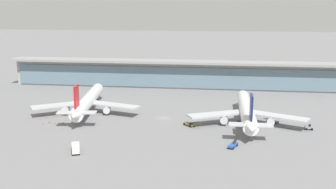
{
  "coord_description": "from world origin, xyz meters",
  "views": [
    {
      "loc": [
        23.49,
        -155.14,
        43.93
      ],
      "look_at": [
        0.0,
        11.62,
        7.22
      ],
      "focal_mm": 43.1,
      "sensor_mm": 36.0,
      "label": 1
    }
  ],
  "objects_px": {
    "airliner_centre_stand": "(247,111)",
    "service_truck_by_tail_grey": "(273,120)",
    "service_truck_on_taxiway_grey": "(309,128)",
    "safety_cone_echo": "(43,123)",
    "safety_cone_bravo": "(54,123)",
    "safety_cone_charlie": "(95,124)",
    "service_truck_mid_apron_olive": "(189,124)",
    "service_truck_under_wing_red": "(76,147)",
    "airliner_left_stand": "(88,101)",
    "service_truck_near_nose_blue": "(233,145)",
    "safety_cone_alpha": "(63,123)",
    "safety_cone_delta": "(49,122)"
  },
  "relations": [
    {
      "from": "safety_cone_delta",
      "to": "safety_cone_echo",
      "type": "height_order",
      "value": "same"
    },
    {
      "from": "airliner_left_stand",
      "to": "safety_cone_echo",
      "type": "distance_m",
      "value": 22.72
    },
    {
      "from": "service_truck_mid_apron_olive",
      "to": "safety_cone_bravo",
      "type": "height_order",
      "value": "service_truck_mid_apron_olive"
    },
    {
      "from": "service_truck_near_nose_blue",
      "to": "safety_cone_bravo",
      "type": "distance_m",
      "value": 69.78
    },
    {
      "from": "airliner_centre_stand",
      "to": "service_truck_by_tail_grey",
      "type": "xyz_separation_m",
      "value": [
        10.48,
        2.89,
        -4.14
      ]
    },
    {
      "from": "airliner_left_stand",
      "to": "service_truck_near_nose_blue",
      "type": "bearing_deg",
      "value": -30.46
    },
    {
      "from": "safety_cone_bravo",
      "to": "safety_cone_charlie",
      "type": "relative_size",
      "value": 1.0
    },
    {
      "from": "service_truck_by_tail_grey",
      "to": "safety_cone_alpha",
      "type": "distance_m",
      "value": 81.49
    },
    {
      "from": "service_truck_under_wing_red",
      "to": "service_truck_on_taxiway_grey",
      "type": "height_order",
      "value": "service_truck_under_wing_red"
    },
    {
      "from": "airliner_centre_stand",
      "to": "service_truck_near_nose_blue",
      "type": "bearing_deg",
      "value": -100.86
    },
    {
      "from": "service_truck_by_tail_grey",
      "to": "safety_cone_charlie",
      "type": "bearing_deg",
      "value": -168.94
    },
    {
      "from": "safety_cone_alpha",
      "to": "airliner_left_stand",
      "type": "bearing_deg",
      "value": 76.33
    },
    {
      "from": "airliner_centre_stand",
      "to": "airliner_left_stand",
      "type": "bearing_deg",
      "value": 173.95
    },
    {
      "from": "safety_cone_delta",
      "to": "service_truck_mid_apron_olive",
      "type": "bearing_deg",
      "value": 3.05
    },
    {
      "from": "safety_cone_charlie",
      "to": "safety_cone_echo",
      "type": "height_order",
      "value": "same"
    },
    {
      "from": "airliner_left_stand",
      "to": "safety_cone_charlie",
      "type": "xyz_separation_m",
      "value": [
        8.65,
        -17.28,
        -4.63
      ]
    },
    {
      "from": "service_truck_by_tail_grey",
      "to": "service_truck_mid_apron_olive",
      "type": "bearing_deg",
      "value": -162.57
    },
    {
      "from": "airliner_centre_stand",
      "to": "safety_cone_bravo",
      "type": "distance_m",
      "value": 74.02
    },
    {
      "from": "airliner_centre_stand",
      "to": "safety_cone_bravo",
      "type": "height_order",
      "value": "airliner_centre_stand"
    },
    {
      "from": "safety_cone_alpha",
      "to": "safety_cone_charlie",
      "type": "xyz_separation_m",
      "value": [
        12.86,
        0.01,
        0.0
      ]
    },
    {
      "from": "safety_cone_alpha",
      "to": "service_truck_by_tail_grey",
      "type": "bearing_deg",
      "value": 9.34
    },
    {
      "from": "service_truck_by_tail_grey",
      "to": "safety_cone_delta",
      "type": "height_order",
      "value": "service_truck_by_tail_grey"
    },
    {
      "from": "service_truck_under_wing_red",
      "to": "service_truck_near_nose_blue",
      "type": "bearing_deg",
      "value": 13.65
    },
    {
      "from": "service_truck_near_nose_blue",
      "to": "safety_cone_delta",
      "type": "distance_m",
      "value": 72.63
    },
    {
      "from": "airliner_left_stand",
      "to": "service_truck_by_tail_grey",
      "type": "bearing_deg",
      "value": -3.06
    },
    {
      "from": "service_truck_mid_apron_olive",
      "to": "airliner_centre_stand",
      "type": "bearing_deg",
      "value": 18.42
    },
    {
      "from": "safety_cone_bravo",
      "to": "safety_cone_echo",
      "type": "distance_m",
      "value": 4.24
    },
    {
      "from": "service_truck_under_wing_red",
      "to": "safety_cone_bravo",
      "type": "distance_m",
      "value": 35.04
    },
    {
      "from": "service_truck_under_wing_red",
      "to": "safety_cone_bravo",
      "type": "relative_size",
      "value": 10.9
    },
    {
      "from": "safety_cone_charlie",
      "to": "safety_cone_echo",
      "type": "xyz_separation_m",
      "value": [
        -20.07,
        -1.8,
        0.0
      ]
    },
    {
      "from": "service_truck_on_taxiway_grey",
      "to": "safety_cone_echo",
      "type": "distance_m",
      "value": 99.61
    },
    {
      "from": "safety_cone_delta",
      "to": "safety_cone_echo",
      "type": "xyz_separation_m",
      "value": [
        -1.45,
        -2.13,
        0.0
      ]
    },
    {
      "from": "airliner_centre_stand",
      "to": "safety_cone_echo",
      "type": "relative_size",
      "value": 84.07
    },
    {
      "from": "service_truck_near_nose_blue",
      "to": "service_truck_mid_apron_olive",
      "type": "bearing_deg",
      "value": 126.56
    },
    {
      "from": "airliner_centre_stand",
      "to": "safety_cone_echo",
      "type": "distance_m",
      "value": 78.23
    },
    {
      "from": "service_truck_by_tail_grey",
      "to": "safety_cone_delta",
      "type": "bearing_deg",
      "value": -171.5
    },
    {
      "from": "service_truck_near_nose_blue",
      "to": "safety_cone_charlie",
      "type": "relative_size",
      "value": 9.72
    },
    {
      "from": "airliner_centre_stand",
      "to": "safety_cone_charlie",
      "type": "height_order",
      "value": "airliner_centre_stand"
    },
    {
      "from": "service_truck_on_taxiway_grey",
      "to": "safety_cone_alpha",
      "type": "distance_m",
      "value": 92.3
    },
    {
      "from": "safety_cone_charlie",
      "to": "service_truck_mid_apron_olive",
      "type": "bearing_deg",
      "value": 5.15
    },
    {
      "from": "service_truck_near_nose_blue",
      "to": "safety_cone_charlie",
      "type": "height_order",
      "value": "service_truck_near_nose_blue"
    },
    {
      "from": "service_truck_near_nose_blue",
      "to": "service_truck_by_tail_grey",
      "type": "bearing_deg",
      "value": 63.06
    },
    {
      "from": "service_truck_by_tail_grey",
      "to": "safety_cone_echo",
      "type": "relative_size",
      "value": 9.25
    },
    {
      "from": "airliner_left_stand",
      "to": "airliner_centre_stand",
      "type": "height_order",
      "value": "same"
    },
    {
      "from": "safety_cone_echo",
      "to": "safety_cone_alpha",
      "type": "bearing_deg",
      "value": 13.92
    },
    {
      "from": "airliner_left_stand",
      "to": "safety_cone_bravo",
      "type": "xyz_separation_m",
      "value": [
        -7.31,
        -18.06,
        -4.63
      ]
    },
    {
      "from": "service_truck_near_nose_blue",
      "to": "safety_cone_bravo",
      "type": "bearing_deg",
      "value": 165.57
    },
    {
      "from": "airliner_left_stand",
      "to": "service_truck_mid_apron_olive",
      "type": "height_order",
      "value": "airliner_left_stand"
    },
    {
      "from": "safety_cone_delta",
      "to": "service_truck_near_nose_blue",
      "type": "bearing_deg",
      "value": -14.75
    },
    {
      "from": "service_truck_under_wing_red",
      "to": "safety_cone_alpha",
      "type": "height_order",
      "value": "service_truck_under_wing_red"
    }
  ]
}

